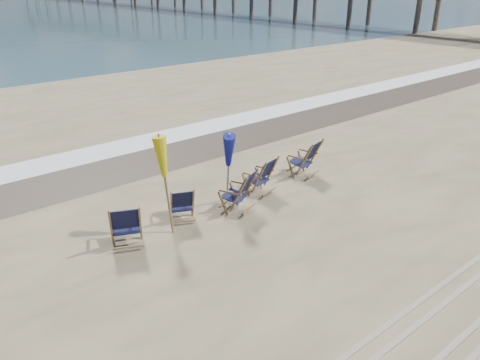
{
  "coord_description": "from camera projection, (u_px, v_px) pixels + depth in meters",
  "views": [
    {
      "loc": [
        -6.14,
        -5.27,
        5.16
      ],
      "look_at": [
        0.0,
        2.2,
        0.9
      ],
      "focal_mm": 35.0,
      "sensor_mm": 36.0,
      "label": 1
    }
  ],
  "objects": [
    {
      "name": "wet_sand_strip",
      "position": [
        144.0,
        160.0,
        14.18
      ],
      "size": [
        200.0,
        2.6,
        0.0
      ],
      "primitive_type": "cube",
      "color": "#42362A",
      "rests_on": "ground"
    },
    {
      "name": "beach_chair_4",
      "position": [
        315.0,
        155.0,
        13.03
      ],
      "size": [
        0.86,
        0.92,
        1.08
      ],
      "primitive_type": null,
      "rotation": [
        0.0,
        0.0,
        3.39
      ],
      "color": "#111433",
      "rests_on": "ground"
    },
    {
      "name": "surf_foam",
      "position": [
        121.0,
        147.0,
        15.24
      ],
      "size": [
        200.0,
        1.4,
        0.01
      ],
      "primitive_type": "cube",
      "color": "silver",
      "rests_on": "ground"
    },
    {
      "name": "umbrella_yellow",
      "position": [
        165.0,
        162.0,
        9.6
      ],
      "size": [
        0.3,
        0.3,
        2.14
      ],
      "color": "olive",
      "rests_on": "ground"
    },
    {
      "name": "tire_tracks",
      "position": [
        440.0,
        330.0,
        7.39
      ],
      "size": [
        80.0,
        1.3,
        0.01
      ],
      "primitive_type": null,
      "color": "gray",
      "rests_on": "ground"
    },
    {
      "name": "beach_chair_0",
      "position": [
        141.0,
        225.0,
        9.46
      ],
      "size": [
        0.91,
        0.95,
        1.03
      ],
      "primitive_type": null,
      "rotation": [
        0.0,
        0.0,
        2.71
      ],
      "color": "#111433",
      "rests_on": "ground"
    },
    {
      "name": "beach_chair_3",
      "position": [
        272.0,
        172.0,
        11.99
      ],
      "size": [
        0.8,
        0.86,
        1.01
      ],
      "primitive_type": null,
      "rotation": [
        0.0,
        0.0,
        3.38
      ],
      "color": "#111433",
      "rests_on": "ground"
    },
    {
      "name": "beach_chair_1",
      "position": [
        193.0,
        204.0,
        10.49
      ],
      "size": [
        0.78,
        0.81,
        0.88
      ],
      "primitive_type": null,
      "rotation": [
        0.0,
        0.0,
        2.72
      ],
      "color": "#111433",
      "rests_on": "ground"
    },
    {
      "name": "beach_chair_2",
      "position": [
        250.0,
        187.0,
        11.12
      ],
      "size": [
        0.92,
        0.96,
        1.04
      ],
      "primitive_type": null,
      "rotation": [
        0.0,
        0.0,
        3.56
      ],
      "color": "#111433",
      "rests_on": "ground"
    },
    {
      "name": "umbrella_blue",
      "position": [
        228.0,
        148.0,
        10.83
      ],
      "size": [
        0.3,
        0.3,
        1.99
      ],
      "color": "#A5A5AD",
      "rests_on": "ground"
    }
  ]
}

